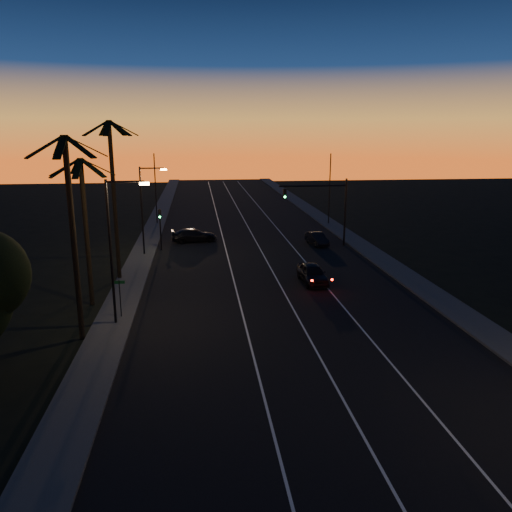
{
  "coord_description": "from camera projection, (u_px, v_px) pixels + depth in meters",
  "views": [
    {
      "loc": [
        -5.75,
        -9.91,
        11.71
      ],
      "look_at": [
        -1.84,
        23.07,
        3.38
      ],
      "focal_mm": 35.0,
      "sensor_mm": 36.0,
      "label": 1
    }
  ],
  "objects": [
    {
      "name": "far_pole_left",
      "position": [
        156.0,
        189.0,
        63.67
      ],
      "size": [
        0.14,
        0.14,
        9.0
      ],
      "primitive_type": "cylinder",
      "color": "black",
      "rests_on": "ground"
    },
    {
      "name": "lane_stripe_right",
      "position": [
        315.0,
        273.0,
        42.4
      ],
      "size": [
        0.12,
        160.0,
        0.01
      ],
      "primitive_type": "cube",
      "color": "silver",
      "rests_on": "road"
    },
    {
      "name": "palm_mid",
      "position": [
        85.0,
        216.0,
        33.14
      ],
      "size": [
        4.25,
        4.16,
        10.03
      ],
      "color": "black",
      "rests_on": "ground"
    },
    {
      "name": "palm_near",
      "position": [
        72.0,
        219.0,
        27.23
      ],
      "size": [
        4.25,
        4.16,
        11.53
      ],
      "color": "black",
      "rests_on": "ground"
    },
    {
      "name": "road",
      "position": [
        268.0,
        274.0,
        41.94
      ],
      "size": [
        20.0,
        170.0,
        0.01
      ],
      "primitive_type": "cube",
      "color": "black",
      "rests_on": "ground"
    },
    {
      "name": "right_car",
      "position": [
        317.0,
        239.0,
        52.77
      ],
      "size": [
        1.9,
        4.06,
        1.29
      ],
      "color": "black",
      "rests_on": "road"
    },
    {
      "name": "cross_car",
      "position": [
        194.0,
        235.0,
        54.16
      ],
      "size": [
        5.2,
        2.75,
        1.44
      ],
      "color": "black",
      "rests_on": "road"
    },
    {
      "name": "sidewalk_left",
      "position": [
        132.0,
        278.0,
        40.65
      ],
      "size": [
        2.4,
        170.0,
        0.16
      ],
      "primitive_type": "cube",
      "color": "#353533",
      "rests_on": "ground"
    },
    {
      "name": "signal_mast",
      "position": [
        323.0,
        201.0,
        51.22
      ],
      "size": [
        7.1,
        0.41,
        7.0
      ],
      "color": "black",
      "rests_on": "ground"
    },
    {
      "name": "signal_post",
      "position": [
        160.0,
        222.0,
        49.77
      ],
      "size": [
        0.28,
        0.37,
        4.2
      ],
      "color": "black",
      "rests_on": "ground"
    },
    {
      "name": "sidewalk_right",
      "position": [
        396.0,
        269.0,
        43.2
      ],
      "size": [
        2.4,
        170.0,
        0.16
      ],
      "primitive_type": "cube",
      "color": "#353533",
      "rests_on": "ground"
    },
    {
      "name": "lead_car",
      "position": [
        312.0,
        273.0,
        39.45
      ],
      "size": [
        1.97,
        5.05,
        1.52
      ],
      "color": "black",
      "rests_on": "road"
    },
    {
      "name": "street_sign",
      "position": [
        120.0,
        294.0,
        31.64
      ],
      "size": [
        0.7,
        0.06,
        2.6
      ],
      "color": "black",
      "rests_on": "ground"
    },
    {
      "name": "streetlight_left_far",
      "position": [
        145.0,
        203.0,
        47.2
      ],
      "size": [
        2.55,
        0.26,
        8.5
      ],
      "color": "black",
      "rests_on": "ground"
    },
    {
      "name": "far_pole_right",
      "position": [
        330.0,
        190.0,
        63.29
      ],
      "size": [
        0.14,
        0.14,
        9.0
      ],
      "primitive_type": "cylinder",
      "color": "black",
      "rests_on": "ground"
    },
    {
      "name": "palm_far",
      "position": [
        113.0,
        185.0,
        38.7
      ],
      "size": [
        4.25,
        4.16,
        12.53
      ],
      "color": "black",
      "rests_on": "ground"
    },
    {
      "name": "lane_stripe_left",
      "position": [
        233.0,
        275.0,
        41.6
      ],
      "size": [
        0.12,
        160.0,
        0.01
      ],
      "primitive_type": "cube",
      "color": "silver",
      "rests_on": "road"
    },
    {
      "name": "lane_stripe_mid",
      "position": [
        274.0,
        274.0,
        42.0
      ],
      "size": [
        0.12,
        160.0,
        0.01
      ],
      "primitive_type": "cube",
      "color": "silver",
      "rests_on": "road"
    },
    {
      "name": "streetlight_left_near",
      "position": [
        115.0,
        241.0,
        29.8
      ],
      "size": [
        2.55,
        0.26,
        9.0
      ],
      "color": "black",
      "rests_on": "ground"
    }
  ]
}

